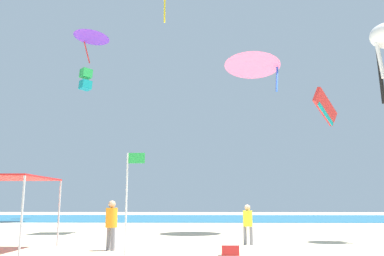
% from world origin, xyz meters
% --- Properties ---
extents(ground, '(110.00, 110.00, 0.10)m').
position_xyz_m(ground, '(0.00, 0.00, -0.05)').
color(ground, beige).
extents(ocean_strip, '(110.00, 21.05, 0.03)m').
position_xyz_m(ocean_strip, '(0.00, 28.55, 0.01)').
color(ocean_strip, '#1E6B93').
rests_on(ocean_strip, ground).
extents(canopy_tent, '(3.30, 3.37, 2.59)m').
position_xyz_m(canopy_tent, '(-8.17, -1.91, 2.47)').
color(canopy_tent, '#B2B2B7').
rests_on(canopy_tent, ground).
extents(person_near_tent, '(0.38, 0.38, 1.59)m').
position_xyz_m(person_near_tent, '(0.94, 0.47, 0.93)').
color(person_near_tent, slate).
rests_on(person_near_tent, ground).
extents(person_leftmost, '(0.42, 0.42, 1.75)m').
position_xyz_m(person_leftmost, '(-4.16, -1.60, 1.03)').
color(person_leftmost, slate).
rests_on(person_leftmost, ground).
extents(banner_flag, '(0.61, 0.06, 3.32)m').
position_xyz_m(banner_flag, '(-3.31, -2.94, 2.02)').
color(banner_flag, silver).
rests_on(banner_flag, ground).
extents(cooler_box, '(0.57, 0.37, 0.35)m').
position_xyz_m(cooler_box, '(0.01, -2.77, 0.18)').
color(cooler_box, red).
rests_on(cooler_box, ground).
extents(kite_delta_purple, '(4.85, 4.84, 2.91)m').
position_xyz_m(kite_delta_purple, '(-11.62, 20.21, 17.72)').
color(kite_delta_purple, purple).
extents(kite_parafoil_red, '(2.89, 3.45, 2.58)m').
position_xyz_m(kite_parafoil_red, '(8.88, 15.21, 9.11)').
color(kite_parafoil_red, red).
extents(kite_box_green, '(1.58, 1.58, 2.37)m').
position_xyz_m(kite_box_green, '(-13.81, 26.07, 15.04)').
color(kite_box_green, green).
extents(kite_delta_pink, '(4.11, 4.15, 2.80)m').
position_xyz_m(kite_delta_pink, '(2.14, 6.93, 10.05)').
color(kite_delta_pink, pink).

